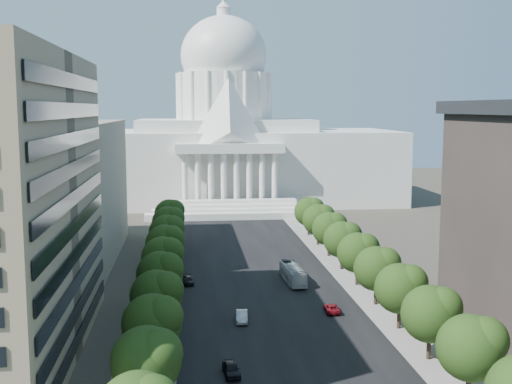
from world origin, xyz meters
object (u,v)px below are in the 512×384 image
object	(u,v)px
car_red	(332,308)
car_dark_b	(188,281)
car_silver	(242,317)
city_bus	(293,274)
car_dark_a	(231,369)

from	to	relation	value
car_red	car_dark_b	bearing A→B (deg)	-36.81
car_silver	city_bus	bearing A→B (deg)	65.50
car_red	car_dark_b	distance (m)	30.23
car_dark_b	city_bus	distance (m)	19.90
car_silver	car_dark_b	xyz separation A→B (m)	(-8.28, 22.38, -0.14)
car_silver	car_dark_b	distance (m)	23.87
city_bus	car_red	bearing A→B (deg)	-83.05
city_bus	car_silver	bearing A→B (deg)	-121.45
car_dark_a	car_dark_b	bearing A→B (deg)	92.41
car_silver	city_bus	distance (m)	24.44
car_dark_a	car_silver	size ratio (longest dim) A/B	0.97
car_red	city_bus	distance (m)	18.86
car_dark_a	car_red	xyz separation A→B (m)	(17.93, 22.99, -0.15)
car_silver	car_red	xyz separation A→B (m)	(14.88, 2.96, -0.15)
car_dark_b	city_bus	world-z (taller)	city_bus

